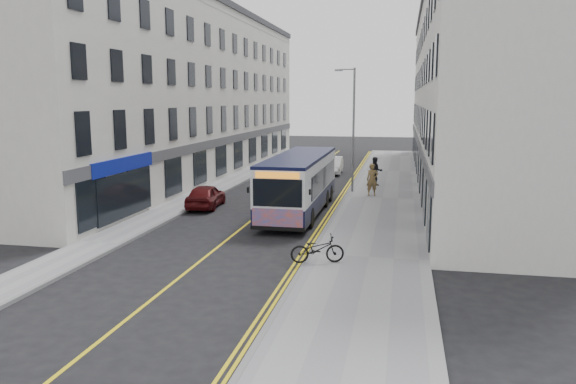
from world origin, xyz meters
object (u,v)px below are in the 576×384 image
at_px(bicycle, 317,249).
at_px(car_white, 333,165).
at_px(streetlamp, 352,126).
at_px(pedestrian_near, 372,180).
at_px(pedestrian_far, 375,171).
at_px(city_bus, 300,182).
at_px(car_maroon, 206,196).

relative_size(bicycle, car_white, 0.47).
height_order(streetlamp, pedestrian_near, streetlamp).
xyz_separation_m(pedestrian_near, pedestrian_far, (-0.01, 4.11, -0.01)).
height_order(city_bus, pedestrian_near, city_bus).
bearing_deg(pedestrian_far, car_white, 108.83).
height_order(streetlamp, pedestrian_far, streetlamp).
xyz_separation_m(city_bus, pedestrian_far, (3.51, 9.96, -0.61)).
relative_size(pedestrian_far, car_maroon, 0.50).
height_order(bicycle, car_white, car_white).
height_order(pedestrian_far, car_white, pedestrian_far).
bearing_deg(pedestrian_near, pedestrian_far, 74.81).
xyz_separation_m(car_white, car_maroon, (-5.20, -15.97, -0.02)).
height_order(bicycle, pedestrian_far, pedestrian_far).
xyz_separation_m(bicycle, pedestrian_near, (1.15, 15.09, 0.48)).
height_order(pedestrian_near, pedestrian_far, pedestrian_near).
bearing_deg(car_maroon, car_white, -112.67).
bearing_deg(streetlamp, city_bus, -106.44).
bearing_deg(pedestrian_near, streetlamp, 122.60).
bearing_deg(bicycle, pedestrian_far, -19.79).
bearing_deg(car_white, pedestrian_near, -72.49).
bearing_deg(pedestrian_far, car_maroon, -144.76).
relative_size(streetlamp, pedestrian_far, 4.04).
bearing_deg(city_bus, bicycle, -75.67).
bearing_deg(streetlamp, car_maroon, -139.06).
distance_m(pedestrian_near, pedestrian_far, 4.11).
xyz_separation_m(bicycle, car_white, (-2.63, 25.77, 0.05)).
bearing_deg(pedestrian_far, pedestrian_near, -101.01).
bearing_deg(bicycle, car_white, -10.54).
xyz_separation_m(city_bus, pedestrian_near, (3.52, 5.84, -0.60)).
bearing_deg(city_bus, pedestrian_near, 58.96).
relative_size(car_white, car_maroon, 1.06).
bearing_deg(car_white, bicycle, -86.16).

